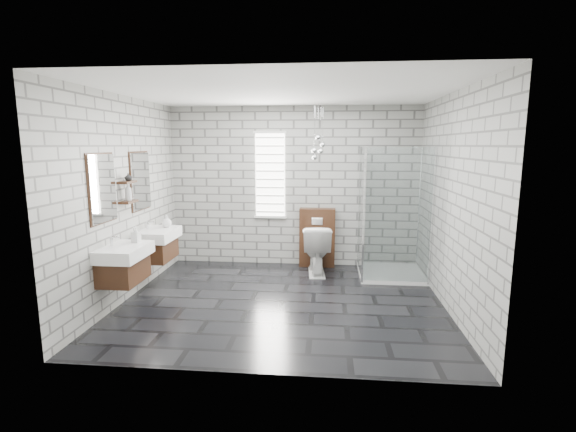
# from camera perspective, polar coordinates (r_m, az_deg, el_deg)

# --- Properties ---
(floor) EXTENTS (4.20, 3.60, 0.02)m
(floor) POSITION_cam_1_polar(r_m,az_deg,el_deg) (5.68, -0.78, -11.67)
(floor) COLOR black
(floor) RESTS_ON ground
(ceiling) EXTENTS (4.20, 3.60, 0.02)m
(ceiling) POSITION_cam_1_polar(r_m,az_deg,el_deg) (5.33, -0.85, 16.72)
(ceiling) COLOR white
(ceiling) RESTS_ON wall_back
(wall_back) EXTENTS (4.20, 0.02, 2.70)m
(wall_back) POSITION_cam_1_polar(r_m,az_deg,el_deg) (7.12, 0.78, 3.99)
(wall_back) COLOR #A5A5A0
(wall_back) RESTS_ON floor
(wall_front) EXTENTS (4.20, 0.02, 2.70)m
(wall_front) POSITION_cam_1_polar(r_m,az_deg,el_deg) (3.56, -4.00, -1.79)
(wall_front) COLOR #A5A5A0
(wall_front) RESTS_ON floor
(wall_left) EXTENTS (0.02, 3.60, 2.70)m
(wall_left) POSITION_cam_1_polar(r_m,az_deg,el_deg) (5.95, -21.49, 2.18)
(wall_left) COLOR #A5A5A0
(wall_left) RESTS_ON floor
(wall_right) EXTENTS (0.02, 3.60, 2.70)m
(wall_right) POSITION_cam_1_polar(r_m,az_deg,el_deg) (5.52, 21.53, 1.64)
(wall_right) COLOR #A5A5A0
(wall_right) RESTS_ON floor
(vanity_left) EXTENTS (0.47, 0.70, 1.57)m
(vanity_left) POSITION_cam_1_polar(r_m,az_deg,el_deg) (5.47, -21.85, -4.79)
(vanity_left) COLOR #3D2212
(vanity_left) RESTS_ON wall_left
(vanity_right) EXTENTS (0.47, 0.70, 1.57)m
(vanity_right) POSITION_cam_1_polar(r_m,az_deg,el_deg) (6.36, -17.68, -2.57)
(vanity_right) COLOR #3D2212
(vanity_right) RESTS_ON wall_left
(shelf_lower) EXTENTS (0.14, 0.30, 0.03)m
(shelf_lower) POSITION_cam_1_polar(r_m,az_deg,el_deg) (5.87, -20.99, 1.82)
(shelf_lower) COLOR #3D2212
(shelf_lower) RESTS_ON wall_left
(shelf_upper) EXTENTS (0.14, 0.30, 0.03)m
(shelf_upper) POSITION_cam_1_polar(r_m,az_deg,el_deg) (5.84, -21.14, 4.35)
(shelf_upper) COLOR #3D2212
(shelf_upper) RESTS_ON wall_left
(window) EXTENTS (0.56, 0.05, 1.48)m
(window) POSITION_cam_1_polar(r_m,az_deg,el_deg) (7.12, -2.46, 5.60)
(window) COLOR white
(window) RESTS_ON wall_back
(cistern_panel) EXTENTS (0.60, 0.20, 1.00)m
(cistern_panel) POSITION_cam_1_polar(r_m,az_deg,el_deg) (7.13, 4.00, -2.95)
(cistern_panel) COLOR #3D2212
(cistern_panel) RESTS_ON floor
(flush_plate) EXTENTS (0.18, 0.01, 0.12)m
(flush_plate) POSITION_cam_1_polar(r_m,az_deg,el_deg) (6.97, 4.01, -0.73)
(flush_plate) COLOR silver
(flush_plate) RESTS_ON cistern_panel
(shower_enclosure) EXTENTS (1.00, 1.00, 2.03)m
(shower_enclosure) POSITION_cam_1_polar(r_m,az_deg,el_deg) (6.69, 13.27, -4.01)
(shower_enclosure) COLOR white
(shower_enclosure) RESTS_ON floor
(pendant_cluster) EXTENTS (0.21, 0.26, 0.88)m
(pendant_cluster) POSITION_cam_1_polar(r_m,az_deg,el_deg) (6.63, 4.13, 9.32)
(pendant_cluster) COLOR silver
(pendant_cluster) RESTS_ON ceiling
(toilet) EXTENTS (0.50, 0.81, 0.80)m
(toilet) POSITION_cam_1_polar(r_m,az_deg,el_deg) (6.75, 3.90, -4.54)
(toilet) COLOR white
(toilet) RESTS_ON floor
(soap_bottle_a) EXTENTS (0.10, 0.10, 0.20)m
(soap_bottle_a) POSITION_cam_1_polar(r_m,az_deg,el_deg) (5.56, -20.09, -2.39)
(soap_bottle_a) COLOR #B2B2B2
(soap_bottle_a) RESTS_ON vanity_left
(soap_bottle_b) EXTENTS (0.17, 0.17, 0.18)m
(soap_bottle_b) POSITION_cam_1_polar(r_m,az_deg,el_deg) (6.45, -16.26, -0.68)
(soap_bottle_b) COLOR #B2B2B2
(soap_bottle_b) RESTS_ON vanity_right
(soap_bottle_c) EXTENTS (0.11, 0.11, 0.24)m
(soap_bottle_c) POSITION_cam_1_polar(r_m,az_deg,el_deg) (5.84, -21.00, 3.11)
(soap_bottle_c) COLOR #B2B2B2
(soap_bottle_c) RESTS_ON shelf_lower
(vase) EXTENTS (0.12, 0.12, 0.10)m
(vase) POSITION_cam_1_polar(r_m,az_deg,el_deg) (5.85, -21.01, 5.00)
(vase) COLOR #B2B2B2
(vase) RESTS_ON shelf_upper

